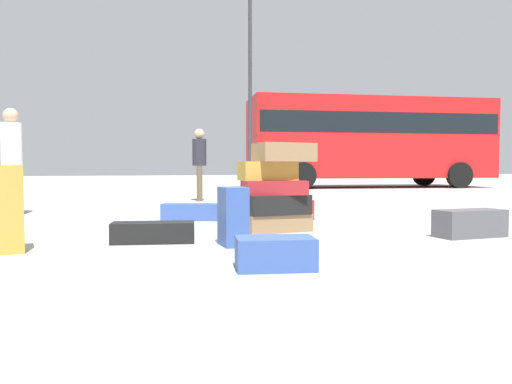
# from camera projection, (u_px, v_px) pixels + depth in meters

# --- Properties ---
(ground_plane) EXTENTS (80.00, 80.00, 0.00)m
(ground_plane) POSITION_uv_depth(u_px,v_px,m) (259.00, 229.00, 5.83)
(ground_plane) COLOR #9E9E99
(suitcase_tower) EXTENTS (0.86, 0.62, 0.99)m
(suitcase_tower) POSITION_uv_depth(u_px,v_px,m) (274.00, 191.00, 5.66)
(suitcase_tower) COLOR olive
(suitcase_tower) RESTS_ON ground
(suitcase_maroon_white_trunk) EXTENTS (0.85, 0.55, 0.27)m
(suitcase_maroon_white_trunk) POSITION_uv_depth(u_px,v_px,m) (284.00, 209.00, 6.98)
(suitcase_maroon_white_trunk) COLOR maroon
(suitcase_maroon_white_trunk) RESTS_ON ground
(suitcase_black_upright_blue) EXTENTS (0.82, 0.43, 0.20)m
(suitcase_black_upright_blue) POSITION_uv_depth(u_px,v_px,m) (153.00, 232.00, 4.79)
(suitcase_black_upright_blue) COLOR black
(suitcase_black_upright_blue) RESTS_ON ground
(suitcase_tan_behind_tower) EXTENTS (0.30, 0.33, 0.74)m
(suitcase_tan_behind_tower) POSITION_uv_depth(u_px,v_px,m) (7.00, 209.00, 4.22)
(suitcase_tan_behind_tower) COLOR #B28C33
(suitcase_tan_behind_tower) RESTS_ON ground
(suitcase_navy_foreground_far) EXTENTS (0.22, 0.34, 0.54)m
(suitcase_navy_foreground_far) POSITION_uv_depth(u_px,v_px,m) (233.00, 216.00, 4.60)
(suitcase_navy_foreground_far) COLOR #334F99
(suitcase_navy_foreground_far) RESTS_ON ground
(suitcase_navy_left_side) EXTENTS (0.60, 0.43, 0.23)m
(suitcase_navy_left_side) POSITION_uv_depth(u_px,v_px,m) (275.00, 253.00, 3.54)
(suitcase_navy_left_side) COLOR #334F99
(suitcase_navy_left_side) RESTS_ON ground
(suitcase_navy_foreground_near) EXTENTS (0.83, 0.54, 0.23)m
(suitcase_navy_foreground_near) POSITION_uv_depth(u_px,v_px,m) (191.00, 212.00, 6.83)
(suitcase_navy_foreground_near) COLOR #334F99
(suitcase_navy_foreground_near) RESTS_ON ground
(suitcase_charcoal_right_side) EXTENTS (0.75, 0.35, 0.28)m
(suitcase_charcoal_right_side) POSITION_uv_depth(u_px,v_px,m) (470.00, 223.00, 5.18)
(suitcase_charcoal_right_side) COLOR #4C4C51
(suitcase_charcoal_right_side) RESTS_ON ground
(person_bearded_onlooker) EXTENTS (0.30, 0.30, 1.61)m
(person_bearded_onlooker) POSITION_uv_depth(u_px,v_px,m) (12.00, 152.00, 7.54)
(person_bearded_onlooker) COLOR #3F334C
(person_bearded_onlooker) RESTS_ON ground
(person_tourist_with_camera) EXTENTS (0.30, 0.34, 1.55)m
(person_tourist_with_camera) POSITION_uv_depth(u_px,v_px,m) (199.00, 158.00, 10.73)
(person_tourist_with_camera) COLOR brown
(person_tourist_with_camera) RESTS_ON ground
(parked_bus) EXTENTS (8.92, 3.67, 3.15)m
(parked_bus) POSITION_uv_depth(u_px,v_px,m) (369.00, 137.00, 18.12)
(parked_bus) COLOR red
(parked_bus) RESTS_ON ground
(lamp_post) EXTENTS (0.36, 0.36, 6.74)m
(lamp_post) POSITION_uv_depth(u_px,v_px,m) (250.00, 51.00, 15.61)
(lamp_post) COLOR #333338
(lamp_post) RESTS_ON ground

